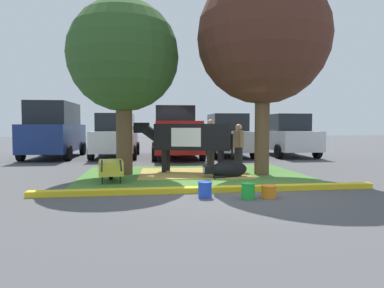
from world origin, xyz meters
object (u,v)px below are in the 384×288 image
object	(u,v)px
cow_holstein	(190,137)
bucket_green	(248,191)
bucket_blue	(205,189)
wheelbarrow	(111,168)
pickup_truck_black	(176,133)
shade_tree_left	(123,57)
person_visitor_near	(239,146)
shade_tree_right	(263,38)
person_handler	(211,142)
hatchback_white	(116,136)
sedan_red	(227,136)
sedan_blue	(286,136)
calf_lying	(228,170)
bucket_orange	(269,191)
suv_dark_grey	(54,130)

from	to	relation	value
cow_holstein	bucket_green	world-z (taller)	cow_holstein
cow_holstein	bucket_blue	xyz separation A→B (m)	(-0.16, -3.60, -0.94)
cow_holstein	bucket_blue	bearing A→B (deg)	-92.50
wheelbarrow	pickup_truck_black	xyz separation A→B (m)	(2.31, 6.99, 0.73)
bucket_green	cow_holstein	bearing A→B (deg)	99.89
shade_tree_left	person_visitor_near	world-z (taller)	shade_tree_left
shade_tree_right	person_handler	size ratio (longest dim) A/B	3.56
hatchback_white	sedan_red	xyz separation A→B (m)	(5.24, -0.21, 0.00)
bucket_blue	shade_tree_left	bearing A→B (deg)	117.05
shade_tree_left	wheelbarrow	size ratio (longest dim) A/B	3.19
shade_tree_left	cow_holstein	distance (m)	3.10
sedan_blue	person_handler	bearing A→B (deg)	-135.79
hatchback_white	wheelbarrow	bearing A→B (deg)	-86.51
sedan_blue	calf_lying	bearing A→B (deg)	-124.53
wheelbarrow	sedan_red	size ratio (longest dim) A/B	0.36
shade_tree_right	bucket_orange	xyz separation A→B (m)	(-0.94, -3.12, -3.89)
sedan_red	bucket_orange	bearing A→B (deg)	-98.63
bucket_orange	sedan_red	xyz separation A→B (m)	(1.43, 9.42, 0.85)
calf_lying	bucket_orange	xyz separation A→B (m)	(0.21, -2.65, -0.10)
person_handler	suv_dark_grey	xyz separation A→B (m)	(-6.29, 4.98, 0.36)
bucket_blue	person_visitor_near	bearing A→B (deg)	64.91
sedan_red	bucket_green	bearing A→B (deg)	-101.26
cow_holstein	suv_dark_grey	distance (m)	8.05
shade_tree_left	calf_lying	bearing A→B (deg)	-20.98
suv_dark_grey	sedan_red	size ratio (longest dim) A/B	1.05
suv_dark_grey	bucket_orange	bearing A→B (deg)	-55.96
person_visitor_near	hatchback_white	xyz separation A→B (m)	(-4.28, 5.67, 0.17)
person_handler	wheelbarrow	size ratio (longest dim) A/B	1.04
wheelbarrow	pickup_truck_black	distance (m)	7.40
sedan_red	cow_holstein	bearing A→B (deg)	-114.52
wheelbarrow	bucket_green	xyz separation A→B (m)	(2.91, -2.39, -0.22)
bucket_orange	calf_lying	bearing A→B (deg)	94.44
wheelbarrow	bucket_orange	xyz separation A→B (m)	(3.37, -2.33, -0.25)
bucket_orange	sedan_blue	bearing A→B (deg)	64.90
shade_tree_left	suv_dark_grey	size ratio (longest dim) A/B	1.11
person_handler	person_visitor_near	distance (m)	1.10
shade_tree_left	bucket_green	xyz separation A→B (m)	(2.65, -3.82, -3.32)
shade_tree_left	bucket_blue	size ratio (longest dim) A/B	15.81
calf_lying	suv_dark_grey	world-z (taller)	suv_dark_grey
shade_tree_left	cow_holstein	world-z (taller)	shade_tree_left
suv_dark_grey	person_handler	bearing A→B (deg)	-38.39
bucket_blue	hatchback_white	distance (m)	9.79
bucket_green	sedan_blue	size ratio (longest dim) A/B	0.07
bucket_orange	suv_dark_grey	size ratio (longest dim) A/B	0.07
bucket_blue	sedan_red	bearing A→B (deg)	73.57
bucket_blue	sedan_red	size ratio (longest dim) A/B	0.07
person_visitor_near	suv_dark_grey	size ratio (longest dim) A/B	0.33
shade_tree_right	sedan_blue	bearing A→B (deg)	61.08
suv_dark_grey	pickup_truck_black	bearing A→B (deg)	-4.32
person_visitor_near	sedan_red	xyz separation A→B (m)	(0.96, 5.46, 0.17)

